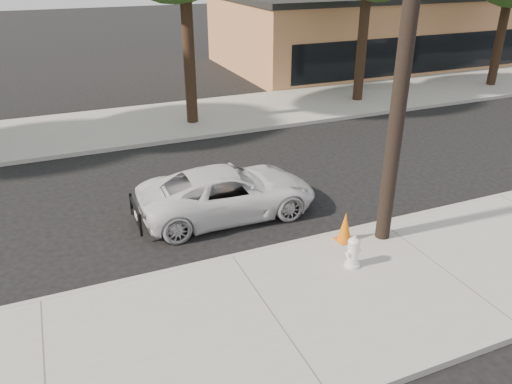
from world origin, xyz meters
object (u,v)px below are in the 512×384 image
(fire_hydrant, at_px, (353,253))
(traffic_cone, at_px, (345,227))
(utility_pole, at_px, (407,40))
(police_cruiser, at_px, (228,192))

(fire_hydrant, distance_m, traffic_cone, 1.07)
(utility_pole, xyz_separation_m, police_cruiser, (-2.89, 2.76, -4.06))
(utility_pole, bearing_deg, police_cruiser, 136.33)
(police_cruiser, relative_size, fire_hydrant, 6.70)
(utility_pole, xyz_separation_m, traffic_cone, (-0.94, 0.20, -4.20))
(utility_pole, height_order, traffic_cone, utility_pole)
(utility_pole, bearing_deg, fire_hydrant, -149.90)
(police_cruiser, height_order, fire_hydrant, police_cruiser)
(utility_pole, height_order, police_cruiser, utility_pole)
(police_cruiser, distance_m, traffic_cone, 3.23)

